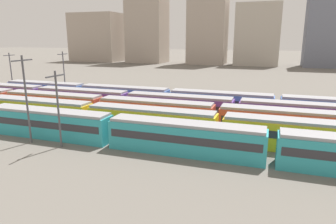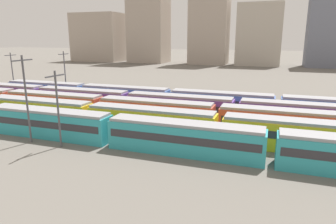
% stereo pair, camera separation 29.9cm
% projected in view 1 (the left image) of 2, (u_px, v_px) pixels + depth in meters
% --- Properties ---
extents(train_track_0, '(112.50, 3.06, 3.75)m').
position_uv_depth(train_track_0, '(272.00, 147.00, 31.34)').
color(train_track_0, teal).
rests_on(train_track_0, ground_plane).
extents(train_track_1, '(112.50, 3.06, 3.75)m').
position_uv_depth(train_track_1, '(220.00, 128.00, 38.07)').
color(train_track_1, yellow).
rests_on(train_track_1, ground_plane).
extents(train_track_2, '(112.50, 3.06, 3.75)m').
position_uv_depth(train_track_2, '(217.00, 117.00, 43.27)').
color(train_track_2, '#BC4C38').
rests_on(train_track_2, ground_plane).
extents(train_track_3, '(112.50, 3.06, 3.75)m').
position_uv_depth(train_track_3, '(236.00, 110.00, 47.36)').
color(train_track_3, '#6B429E').
rests_on(train_track_3, ground_plane).
extents(train_track_4, '(74.70, 3.06, 3.75)m').
position_uv_depth(train_track_4, '(170.00, 99.00, 56.13)').
color(train_track_4, '#4C70BC').
rests_on(train_track_4, ground_plane).
extents(catenary_pole_0, '(0.24, 3.20, 10.96)m').
position_uv_depth(catenary_pole_0, '(26.00, 96.00, 36.89)').
color(catenary_pole_0, '#4C4C51').
rests_on(catenary_pole_0, ground_plane).
extents(catenary_pole_1, '(0.24, 3.20, 9.61)m').
position_uv_depth(catenary_pole_1, '(11.00, 71.00, 70.91)').
color(catenary_pole_1, '#4C4C51').
rests_on(catenary_pole_1, ground_plane).
extents(catenary_pole_2, '(0.24, 3.20, 9.29)m').
position_uv_depth(catenary_pole_2, '(58.00, 105.00, 35.60)').
color(catenary_pole_2, '#4C4C51').
rests_on(catenary_pole_2, ground_plane).
extents(catenary_pole_3, '(0.24, 3.20, 10.12)m').
position_uv_depth(catenary_pole_3, '(64.00, 72.00, 66.10)').
color(catenary_pole_3, '#4C4C51').
rests_on(catenary_pole_3, ground_plane).
extents(distant_building_0, '(27.35, 17.41, 26.31)m').
position_uv_depth(distant_building_0, '(97.00, 37.00, 170.40)').
color(distant_building_0, '#A89989').
rests_on(distant_building_0, ground_plane).
extents(distant_building_1, '(19.35, 16.37, 44.35)m').
position_uv_depth(distant_building_1, '(147.00, 20.00, 158.60)').
color(distant_building_1, '#A89989').
rests_on(distant_building_1, ground_plane).
extents(distant_building_2, '(18.39, 15.26, 42.25)m').
position_uv_depth(distant_building_2, '(208.00, 21.00, 148.68)').
color(distant_building_2, '#A89989').
rests_on(distant_building_2, ground_plane).
extents(distant_building_3, '(20.38, 13.57, 28.71)m').
position_uv_depth(distant_building_3, '(257.00, 35.00, 142.81)').
color(distant_building_3, '#B2A899').
rests_on(distant_building_3, ground_plane).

